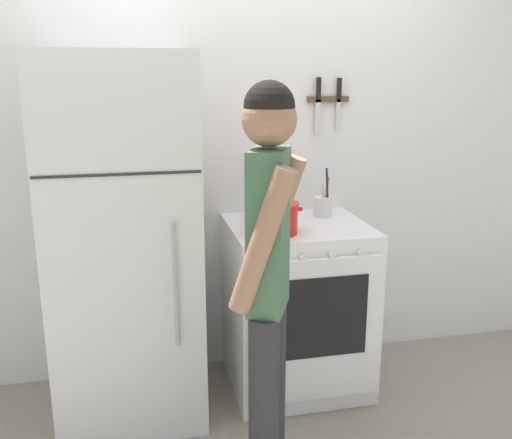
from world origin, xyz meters
name	(u,v)px	position (x,y,z in m)	size (l,w,h in m)	color
ground_plane	(233,360)	(0.00, 0.00, 0.00)	(14.00, 14.00, 0.00)	gray
wall_back	(229,150)	(0.00, 0.03, 1.27)	(10.00, 0.06, 2.55)	silver
refrigerator	(124,242)	(-0.59, -0.35, 0.89)	(0.70, 0.73, 1.79)	white
stove_range	(298,306)	(0.30, -0.34, 0.47)	(0.72, 0.68, 0.92)	white
dutch_oven_pot	(274,218)	(0.14, -0.44, 1.00)	(0.29, 0.24, 0.18)	red
tea_kettle	(265,209)	(0.15, -0.19, 0.98)	(0.25, 0.20, 0.23)	silver
utensil_jar	(323,206)	(0.48, -0.18, 0.98)	(0.10, 0.10, 0.27)	silver
person	(268,275)	(-0.06, -1.12, 0.95)	(0.36, 0.41, 1.67)	#2D2D30
wall_knife_strip	(328,98)	(0.55, -0.02, 1.55)	(0.24, 0.03, 0.31)	brown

